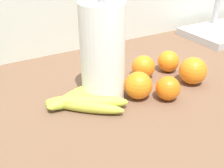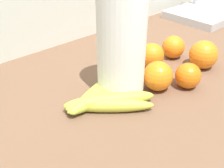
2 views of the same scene
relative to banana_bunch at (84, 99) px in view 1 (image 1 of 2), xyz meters
name	(u,v)px [view 1 (image 1 of 2)]	position (x,y,z in m)	size (l,w,h in m)	color
wall_back	(120,86)	(0.36, 0.41, -0.26)	(2.36, 0.06, 1.30)	silver
banana_bunch	(84,99)	(0.00, 0.00, 0.00)	(0.21, 0.19, 0.04)	gold
orange_back_left	(143,67)	(0.23, 0.05, 0.02)	(0.07, 0.07, 0.07)	orange
orange_front	(193,71)	(0.34, -0.05, 0.02)	(0.08, 0.08, 0.08)	orange
orange_far_right	(168,61)	(0.33, 0.05, 0.02)	(0.07, 0.07, 0.07)	orange
orange_center	(168,88)	(0.22, -0.09, 0.02)	(0.07, 0.07, 0.07)	orange
orange_back_right	(138,85)	(0.15, -0.04, 0.02)	(0.08, 0.08, 0.08)	orange
paper_towel_roll	(103,53)	(0.07, 0.01, 0.11)	(0.12, 0.12, 0.29)	white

